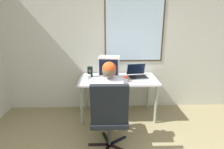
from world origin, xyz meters
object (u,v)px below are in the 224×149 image
office_chair (109,114)px  coffee_mug (126,79)px  desk (118,82)px  wine_glass (89,77)px  crt_monitor (109,66)px  person_seated (109,100)px  laptop (137,73)px  desk_speaker (90,72)px

office_chair → coffee_mug: bearing=69.4°
desk → wine_glass: wine_glass is taller
wine_glass → crt_monitor: bearing=28.4°
office_chair → wine_glass: (-0.33, 0.82, 0.26)m
person_seated → wine_glass: bearing=121.5°
office_chair → wine_glass: office_chair is taller
desk → laptop: bearing=16.4°
office_chair → desk_speaker: (-0.34, 1.15, 0.26)m
office_chair → crt_monitor: crt_monitor is taller
crt_monitor → coffee_mug: crt_monitor is taller
person_seated → coffee_mug: bearing=61.0°
person_seated → laptop: (0.55, 0.86, 0.15)m
laptop → desk_speaker: bearing=178.5°
person_seated → desk_speaker: (-0.34, 0.88, 0.18)m
crt_monitor → laptop: bearing=12.5°
office_chair → coffee_mug: office_chair is taller
desk → crt_monitor: crt_monitor is taller
desk_speaker → wine_glass: bearing=-89.7°
crt_monitor → laptop: size_ratio=1.03×
desk_speaker → desk: bearing=-14.2°
person_seated → crt_monitor: size_ratio=3.08×
crt_monitor → wine_glass: crt_monitor is taller
person_seated → laptop: size_ratio=3.18×
person_seated → desk: bearing=76.5°
person_seated → coffee_mug: 0.65m
office_chair → wine_glass: bearing=112.2°
office_chair → desk: bearing=79.9°
laptop → person_seated: bearing=-122.6°
laptop → coffee_mug: bearing=-128.6°
wine_glass → desk_speaker: 0.33m
desk → crt_monitor: size_ratio=3.44×
crt_monitor → desk_speaker: 0.41m
desk → coffee_mug: (0.13, -0.19, 0.12)m
desk → laptop: 0.41m
desk → coffee_mug: bearing=-56.5°
desk → wine_glass: size_ratio=10.17×
coffee_mug → laptop: bearing=51.4°
laptop → desk_speaker: (-0.89, 0.02, 0.03)m
desk → crt_monitor: 0.36m
laptop → desk_speaker: size_ratio=2.07×
desk → person_seated: size_ratio=1.12×
wine_glass → desk_speaker: bearing=90.3°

